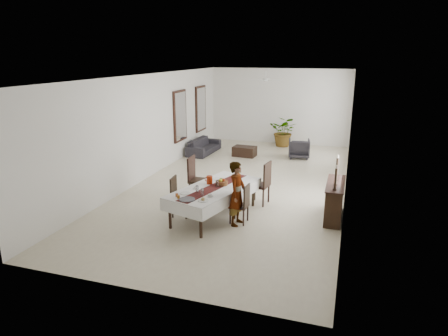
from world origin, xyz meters
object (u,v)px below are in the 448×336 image
sideboard_body (334,201)px  sofa (204,146)px  red_pitcher (209,180)px  woman (237,194)px  dining_table_top (214,189)px

sideboard_body → sofa: sideboard_body is taller
red_pitcher → sideboard_body: bearing=11.4°
sofa → woman: bearing=-150.6°
dining_table_top → red_pitcher: 0.31m
dining_table_top → woman: 0.69m
sofa → red_pitcher: bearing=-155.5°
dining_table_top → sideboard_body: bearing=32.1°
red_pitcher → sideboard_body: 3.02m
red_pitcher → sideboard_body: size_ratio=0.14×
dining_table_top → sofa: (-2.50, 5.94, -0.43)m
dining_table_top → sideboard_body: size_ratio=1.67×
red_pitcher → sideboard_body: (2.93, 0.59, -0.42)m
woman → sideboard_body: woman is taller
sofa → sideboard_body: bearing=-132.0°
red_pitcher → sideboard_body: red_pitcher is taller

